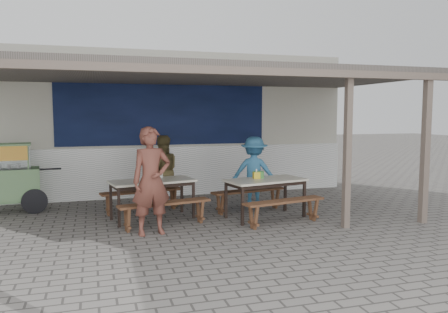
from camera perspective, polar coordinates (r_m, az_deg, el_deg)
name	(u,v)px	position (r m, az deg, el deg)	size (l,w,h in m)	color
ground	(203,225)	(7.96, -2.72, -8.90)	(60.00, 60.00, 0.00)	#66615C
back_wall	(169,125)	(11.22, -7.22, 4.15)	(9.00, 1.28, 3.50)	beige
warung_roof	(192,76)	(8.62, -4.17, 10.39)	(9.00, 4.21, 2.81)	#59504C
table_left	(152,184)	(8.35, -9.34, -3.57)	(1.66, 0.99, 0.75)	silver
bench_left_street	(165,208)	(7.79, -7.71, -6.68)	(1.68, 0.60, 0.45)	brown
bench_left_wall	(142,195)	(9.04, -10.68, -5.02)	(1.68, 0.60, 0.45)	brown
table_right	(266,183)	(8.40, 5.44, -3.46)	(1.62, 1.02, 0.75)	silver
bench_right_street	(284,206)	(7.96, 7.89, -6.42)	(1.63, 0.59, 0.45)	brown
bench_right_wall	(249,195)	(8.97, 3.24, -5.02)	(1.63, 0.59, 0.45)	brown
vendor_cart	(6,175)	(9.80, -26.56, -2.22)	(1.72, 0.82, 1.40)	#5F895B
patron_street_side	(151,181)	(7.28, -9.46, -3.16)	(0.65, 0.43, 1.79)	brown
patron_wall_side	(162,171)	(9.45, -8.06, -1.90)	(0.75, 0.58, 1.54)	brown
patron_right_table	(254,172)	(9.29, 3.96, -2.06)	(0.98, 0.56, 1.51)	teal
tissue_box	(256,175)	(8.44, 4.26, -2.45)	(0.13, 0.13, 0.13)	gold
donation_box	(259,175)	(8.50, 4.55, -2.37)	(0.20, 0.14, 0.14)	#3A7F38
condiment_jar	(161,175)	(8.65, -8.23, -2.46)	(0.07, 0.07, 0.08)	silver
condiment_bowl	(141,179)	(8.38, -10.79, -2.88)	(0.18, 0.18, 0.04)	silver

